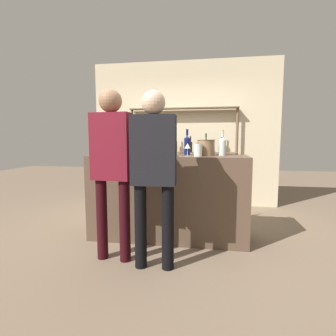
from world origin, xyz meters
The scene contains 15 objects.
ground_plane centered at (0.00, 0.00, 0.00)m, with size 16.00×16.00×0.00m, color #7A6651.
bar_counter centered at (0.00, 0.00, 0.55)m, with size 2.02×0.61×1.09m, color brown.
back_wall centered at (0.00, 1.91, 1.40)m, with size 3.62×0.12×2.80m, color beige.
back_shelf centered at (0.00, 1.73, 1.24)m, with size 2.07×0.18×1.89m.
counter_bottle_0 centered at (0.23, 0.17, 1.23)m, with size 0.08×0.08×0.34m.
counter_bottle_1 centered at (-0.16, -0.08, 1.23)m, with size 0.09×0.09×0.35m.
counter_bottle_2 centered at (-0.60, 0.05, 1.24)m, with size 0.08×0.08×0.36m.
counter_bottle_3 centered at (0.06, -0.09, 1.22)m, with size 0.08×0.08×0.33m.
counter_bottle_4 centered at (0.69, 0.07, 1.22)m, with size 0.09×0.09×0.32m.
counter_bottle_5 centered at (-0.86, -0.11, 1.23)m, with size 0.08×0.08×0.37m.
wine_glass centered at (0.26, -0.14, 1.21)m, with size 0.07×0.07×0.16m.
ice_bucket centered at (0.48, 0.04, 1.19)m, with size 0.23×0.23×0.20m.
cork_jar centered at (0.39, -0.10, 1.16)m, with size 0.10×0.10×0.15m.
customer_center centered at (0.00, -0.84, 1.05)m, with size 0.44×0.23×1.76m.
customer_left centered at (-0.47, -0.73, 1.08)m, with size 0.43×0.24×1.81m.
Camera 1 is at (0.56, -3.32, 1.30)m, focal length 28.00 mm.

